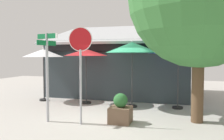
{
  "coord_description": "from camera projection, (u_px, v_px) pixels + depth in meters",
  "views": [
    {
      "loc": [
        2.49,
        -8.14,
        2.18
      ],
      "look_at": [
        -0.22,
        1.2,
        1.6
      ],
      "focal_mm": 38.3,
      "sensor_mm": 36.0,
      "label": 1
    }
  ],
  "objects": [
    {
      "name": "sidewalk_planter",
      "position": [
        120.0,
        111.0,
        7.76
      ],
      "size": [
        0.69,
        0.69,
        0.97
      ],
      "color": "brown",
      "rests_on": "ground"
    },
    {
      "name": "patio_umbrella_ivory_left",
      "position": [
        43.0,
        54.0,
        11.51
      ],
      "size": [
        1.94,
        1.94,
        2.57
      ],
      "color": "black",
      "rests_on": "ground"
    },
    {
      "name": "street_sign_post",
      "position": [
        47.0,
        68.0,
        7.81
      ],
      "size": [
        0.85,
        0.8,
        2.92
      ],
      "color": "#A8AAB2",
      "rests_on": "ground"
    },
    {
      "name": "stop_sign",
      "position": [
        81.0,
        57.0,
        7.48
      ],
      "size": [
        0.76,
        0.12,
        3.08
      ],
      "color": "#A8AAB2",
      "rests_on": "ground"
    },
    {
      "name": "cafe_building",
      "position": [
        122.0,
        66.0,
        13.65
      ],
      "size": [
        7.83,
        5.21,
        4.16
      ],
      "color": "#333D42",
      "rests_on": "ground"
    },
    {
      "name": "patio_umbrella_forest_green_right",
      "position": [
        132.0,
        48.0,
        10.0
      ],
      "size": [
        2.26,
        2.26,
        2.83
      ],
      "color": "black",
      "rests_on": "ground"
    },
    {
      "name": "patio_umbrella_royal_blue_far_right",
      "position": [
        178.0,
        48.0,
        9.73
      ],
      "size": [
        2.5,
        2.5,
        2.84
      ],
      "color": "black",
      "rests_on": "ground"
    },
    {
      "name": "ground_plane",
      "position": [
        109.0,
        117.0,
        8.63
      ],
      "size": [
        28.0,
        28.0,
        0.1
      ],
      "primitive_type": "cube",
      "color": "#ADA8A0"
    },
    {
      "name": "patio_umbrella_crimson_center",
      "position": [
        86.0,
        53.0,
        10.77
      ],
      "size": [
        1.98,
        1.98,
        2.56
      ],
      "color": "black",
      "rests_on": "ground"
    }
  ]
}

